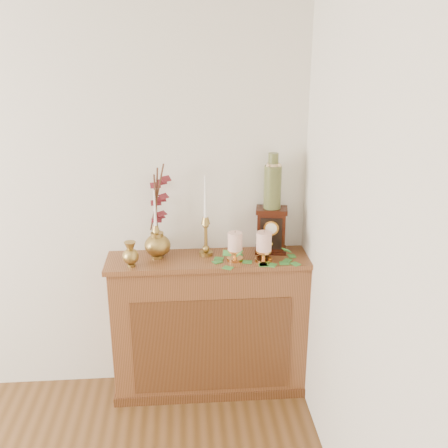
{
  "coord_description": "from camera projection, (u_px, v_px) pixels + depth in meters",
  "views": [
    {
      "loc": [
        1.26,
        -0.82,
        2.17
      ],
      "look_at": [
        1.49,
        2.05,
        1.16
      ],
      "focal_mm": 42.0,
      "sensor_mm": 36.0,
      "label": 1
    }
  ],
  "objects": [
    {
      "name": "ivy_garland",
      "position": [
        263.0,
        259.0,
        3.1
      ],
      "size": [
        0.44,
        0.23,
        0.09
      ],
      "rotation": [
        0.0,
        0.0,
        -0.07
      ],
      "color": "#32772D",
      "rests_on": "console_shelf"
    },
    {
      "name": "ceramic_vase",
      "position": [
        273.0,
        184.0,
        3.11
      ],
      "size": [
        0.1,
        0.1,
        0.34
      ],
      "rotation": [
        0.0,
        0.0,
        -0.18
      ],
      "color": "#183022",
      "rests_on": "mantel_clock"
    },
    {
      "name": "console_shelf",
      "position": [
        210.0,
        329.0,
        3.33
      ],
      "size": [
        1.24,
        0.34,
        0.93
      ],
      "color": "brown",
      "rests_on": "ground"
    },
    {
      "name": "candlestick_center",
      "position": [
        206.0,
        230.0,
        3.15
      ],
      "size": [
        0.08,
        0.08,
        0.5
      ],
      "rotation": [
        0.0,
        0.0,
        0.17
      ],
      "color": "#A38441",
      "rests_on": "console_shelf"
    },
    {
      "name": "bud_vase",
      "position": [
        131.0,
        255.0,
        3.01
      ],
      "size": [
        0.09,
        0.09,
        0.15
      ],
      "rotation": [
        0.0,
        0.0,
        0.37
      ],
      "color": "#A38441",
      "rests_on": "console_shelf"
    },
    {
      "name": "mantel_clock",
      "position": [
        271.0,
        230.0,
        3.21
      ],
      "size": [
        0.21,
        0.16,
        0.28
      ],
      "rotation": [
        0.0,
        0.0,
        -0.18
      ],
      "color": "black",
      "rests_on": "console_shelf"
    },
    {
      "name": "pillar_candle_right",
      "position": [
        264.0,
        245.0,
        3.08
      ],
      "size": [
        0.1,
        0.1,
        0.2
      ],
      "rotation": [
        0.0,
        0.0,
        0.31
      ],
      "color": "#E0994E",
      "rests_on": "console_shelf"
    },
    {
      "name": "candlestick_left",
      "position": [
        156.0,
        236.0,
        3.12
      ],
      "size": [
        0.07,
        0.07,
        0.42
      ],
      "rotation": [
        0.0,
        0.0,
        0.08
      ],
      "color": "#A38441",
      "rests_on": "console_shelf"
    },
    {
      "name": "ginger_jar",
      "position": [
        159.0,
        214.0,
        3.13
      ],
      "size": [
        0.24,
        0.25,
        0.58
      ],
      "rotation": [
        0.0,
        0.0,
        0.34
      ],
      "color": "#A38441",
      "rests_on": "console_shelf"
    },
    {
      "name": "pillar_candle_left",
      "position": [
        235.0,
        245.0,
        3.09
      ],
      "size": [
        0.1,
        0.1,
        0.19
      ],
      "rotation": [
        0.0,
        0.0,
        0.1
      ],
      "color": "#E0994E",
      "rests_on": "console_shelf"
    }
  ]
}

